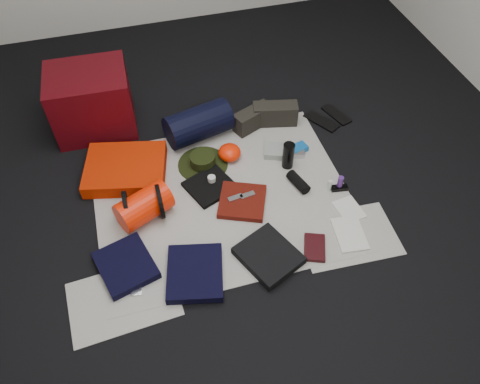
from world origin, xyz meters
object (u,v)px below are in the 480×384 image
object	(u,v)px
compact_camera	(298,154)
paperback_book	(315,248)
water_bottle	(288,156)
stuff_sack	(144,206)
red_cabinet	(92,101)
navy_duffel	(198,124)
sleeping_pad	(126,169)

from	to	relation	value
compact_camera	paperback_book	bearing A→B (deg)	-88.11
water_bottle	paperback_book	world-z (taller)	water_bottle
stuff_sack	compact_camera	bearing A→B (deg)	12.16
stuff_sack	red_cabinet	bearing A→B (deg)	102.61
stuff_sack	water_bottle	size ratio (longest dim) A/B	1.69
navy_duffel	paperback_book	xyz separation A→B (m)	(0.44, -1.13, -0.11)
red_cabinet	navy_duffel	xyz separation A→B (m)	(0.69, -0.33, -0.10)
stuff_sack	navy_duffel	distance (m)	0.78
red_cabinet	compact_camera	size ratio (longest dim) A/B	5.71
red_cabinet	water_bottle	bearing A→B (deg)	-30.91
water_bottle	compact_camera	size ratio (longest dim) A/B	2.03
red_cabinet	sleeping_pad	world-z (taller)	red_cabinet
stuff_sack	paperback_book	xyz separation A→B (m)	(0.91, -0.52, -0.08)
sleeping_pad	paperback_book	world-z (taller)	sleeping_pad
sleeping_pad	stuff_sack	size ratio (longest dim) A/B	1.58
navy_duffel	red_cabinet	bearing A→B (deg)	140.70
paperback_book	sleeping_pad	bearing A→B (deg)	159.01
stuff_sack	compact_camera	size ratio (longest dim) A/B	3.44
red_cabinet	sleeping_pad	distance (m)	0.60
sleeping_pad	paperback_book	bearing A→B (deg)	-42.58
red_cabinet	stuff_sack	world-z (taller)	red_cabinet
sleeping_pad	navy_duffel	distance (m)	0.60
navy_duffel	compact_camera	bearing A→B (deg)	-46.18
sleeping_pad	navy_duffel	bearing A→B (deg)	22.43
red_cabinet	stuff_sack	distance (m)	0.97
red_cabinet	water_bottle	world-z (taller)	red_cabinet
sleeping_pad	navy_duffel	world-z (taller)	navy_duffel
red_cabinet	stuff_sack	xyz separation A→B (m)	(0.21, -0.94, -0.12)
sleeping_pad	water_bottle	xyz separation A→B (m)	(1.06, -0.22, 0.05)
red_cabinet	navy_duffel	size ratio (longest dim) A/B	1.19
red_cabinet	sleeping_pad	xyz separation A→B (m)	(0.14, -0.55, -0.17)
sleeping_pad	compact_camera	distance (m)	1.17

